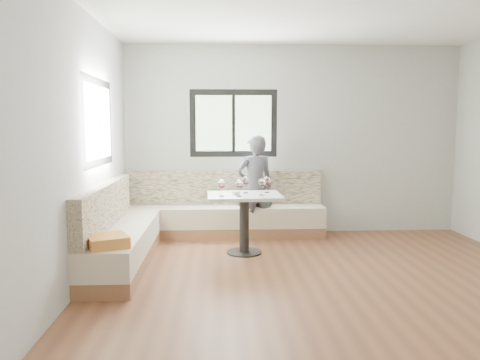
% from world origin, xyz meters
% --- Properties ---
extents(room, '(5.01, 5.01, 2.81)m').
position_xyz_m(room, '(-0.08, 0.08, 1.41)').
color(room, brown).
rests_on(room, ground).
extents(banquette, '(2.90, 2.80, 0.95)m').
position_xyz_m(banquette, '(-1.59, 1.62, 0.33)').
color(banquette, '#9A6642').
rests_on(banquette, ground).
extents(table, '(0.94, 0.74, 0.76)m').
position_xyz_m(table, '(-0.81, 1.30, 0.57)').
color(table, black).
rests_on(table, ground).
extents(person, '(0.61, 0.48, 1.48)m').
position_xyz_m(person, '(-0.61, 2.11, 0.74)').
color(person, '#4C4B54').
rests_on(person, ground).
extents(olive_ramekin, '(0.11, 0.11, 0.04)m').
position_xyz_m(olive_ramekin, '(-0.91, 1.28, 0.78)').
color(olive_ramekin, white).
rests_on(olive_ramekin, table).
extents(wine_glass_a, '(0.09, 0.09, 0.21)m').
position_xyz_m(wine_glass_a, '(-1.09, 1.14, 0.90)').
color(wine_glass_a, white).
rests_on(wine_glass_a, table).
extents(wine_glass_b, '(0.09, 0.09, 0.21)m').
position_xyz_m(wine_glass_b, '(-0.88, 1.10, 0.90)').
color(wine_glass_b, white).
rests_on(wine_glass_b, table).
extents(wine_glass_c, '(0.09, 0.09, 0.21)m').
position_xyz_m(wine_glass_c, '(-0.59, 1.21, 0.90)').
color(wine_glass_c, white).
rests_on(wine_glass_c, table).
extents(wine_glass_d, '(0.09, 0.09, 0.21)m').
position_xyz_m(wine_glass_d, '(-0.78, 1.42, 0.90)').
color(wine_glass_d, white).
rests_on(wine_glass_d, table).
extents(wine_glass_e, '(0.09, 0.09, 0.21)m').
position_xyz_m(wine_glass_e, '(-0.51, 1.43, 0.90)').
color(wine_glass_e, white).
rests_on(wine_glass_e, table).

